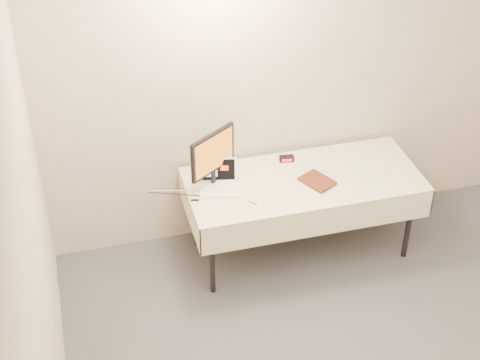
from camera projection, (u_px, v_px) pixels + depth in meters
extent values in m
cube|color=beige|center=(289.00, 83.00, 5.79)|extent=(4.00, 0.10, 2.70)
cylinder|color=black|center=(212.00, 258.00, 5.62)|extent=(0.04, 0.04, 0.69)
cylinder|color=black|center=(409.00, 223.00, 5.96)|extent=(0.04, 0.04, 0.69)
cylinder|color=black|center=(196.00, 212.00, 6.08)|extent=(0.04, 0.04, 0.69)
cylinder|color=black|center=(379.00, 182.00, 6.42)|extent=(0.04, 0.04, 0.69)
cube|color=gray|center=(304.00, 182.00, 5.81)|extent=(1.80, 0.75, 0.04)
cube|color=beige|center=(304.00, 179.00, 5.79)|extent=(1.86, 0.81, 0.01)
cube|color=beige|center=(320.00, 223.00, 5.55)|extent=(1.86, 0.01, 0.25)
cube|color=beige|center=(287.00, 165.00, 6.18)|extent=(1.86, 0.01, 0.25)
cube|color=beige|center=(189.00, 211.00, 5.67)|extent=(0.01, 0.81, 0.25)
cube|color=beige|center=(409.00, 175.00, 6.06)|extent=(0.01, 0.81, 0.25)
cube|color=white|center=(219.00, 190.00, 5.66)|extent=(0.33, 0.26, 0.02)
cube|color=white|center=(218.00, 170.00, 5.71)|extent=(0.30, 0.13, 0.18)
cube|color=black|center=(218.00, 170.00, 5.71)|extent=(0.26, 0.10, 0.16)
cylinder|color=black|center=(214.00, 183.00, 5.73)|extent=(0.22, 0.22, 0.01)
cube|color=black|center=(213.00, 177.00, 5.69)|extent=(0.04, 0.04, 0.11)
cube|color=black|center=(213.00, 153.00, 5.56)|extent=(0.39, 0.28, 0.34)
cube|color=orange|center=(213.00, 153.00, 5.56)|extent=(0.34, 0.23, 0.29)
imported|color=maroon|center=(310.00, 174.00, 5.62)|extent=(0.18, 0.11, 0.26)
cube|color=black|center=(287.00, 159.00, 5.98)|extent=(0.12, 0.07, 0.05)
cube|color=#FF0C16|center=(287.00, 160.00, 5.96)|extent=(0.08, 0.01, 0.02)
ellipsoid|color=silver|center=(253.00, 201.00, 5.54)|extent=(0.07, 0.10, 0.02)
cube|color=#BCEABA|center=(365.00, 173.00, 5.85)|extent=(0.22, 0.33, 0.00)
cube|color=black|center=(195.00, 200.00, 5.55)|extent=(0.06, 0.03, 0.01)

